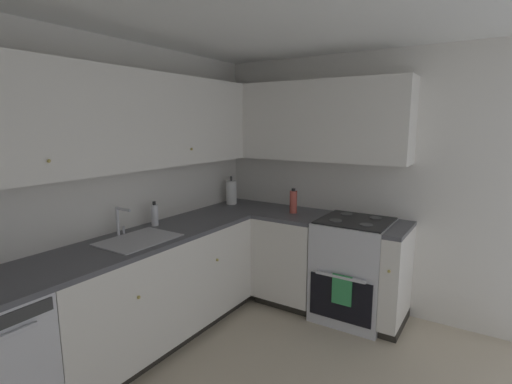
% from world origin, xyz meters
% --- Properties ---
extents(wall_back, '(4.04, 0.05, 2.41)m').
position_xyz_m(wall_back, '(0.00, 1.49, 1.20)').
color(wall_back, silver).
rests_on(wall_back, ground_plane).
extents(wall_right, '(0.05, 3.03, 2.41)m').
position_xyz_m(wall_right, '(1.99, 0.00, 1.20)').
color(wall_right, silver).
rests_on(wall_right, ground_plane).
extents(lower_cabinets_back, '(1.91, 0.62, 0.87)m').
position_xyz_m(lower_cabinets_back, '(0.41, 1.17, 0.44)').
color(lower_cabinets_back, silver).
rests_on(lower_cabinets_back, ground_plane).
extents(countertop_back, '(3.11, 0.60, 0.03)m').
position_xyz_m(countertop_back, '(0.41, 1.16, 0.89)').
color(countertop_back, '#4C4C51').
rests_on(countertop_back, lower_cabinets_back).
extents(lower_cabinets_right, '(0.62, 1.37, 0.87)m').
position_xyz_m(lower_cabinets_right, '(1.67, 0.36, 0.44)').
color(lower_cabinets_right, silver).
rests_on(lower_cabinets_right, ground_plane).
extents(countertop_right, '(0.60, 1.37, 0.03)m').
position_xyz_m(countertop_right, '(1.67, 0.36, 0.89)').
color(countertop_right, '#4C4C51').
rests_on(countertop_right, lower_cabinets_right).
extents(oven_range, '(0.68, 0.62, 1.06)m').
position_xyz_m(oven_range, '(1.69, -0.05, 0.46)').
color(oven_range, silver).
rests_on(oven_range, ground_plane).
extents(upper_cabinets_back, '(2.79, 0.34, 0.74)m').
position_xyz_m(upper_cabinets_back, '(0.25, 1.30, 1.79)').
color(upper_cabinets_back, silver).
extents(upper_cabinets_right, '(0.32, 1.92, 0.74)m').
position_xyz_m(upper_cabinets_right, '(1.81, 0.50, 1.79)').
color(upper_cabinets_right, silver).
extents(sink, '(0.55, 0.40, 0.10)m').
position_xyz_m(sink, '(0.25, 1.13, 0.87)').
color(sink, '#B7B7BC').
rests_on(sink, countertop_back).
extents(faucet, '(0.07, 0.16, 0.23)m').
position_xyz_m(faucet, '(0.26, 1.34, 1.04)').
color(faucet, silver).
rests_on(faucet, countertop_back).
extents(soap_bottle, '(0.06, 0.06, 0.21)m').
position_xyz_m(soap_bottle, '(0.61, 1.34, 1.00)').
color(soap_bottle, silver).
rests_on(soap_bottle, countertop_back).
extents(paper_towel_roll, '(0.11, 0.11, 0.31)m').
position_xyz_m(paper_towel_roll, '(1.68, 1.32, 1.04)').
color(paper_towel_roll, white).
rests_on(paper_towel_roll, countertop_back).
extents(oil_bottle, '(0.07, 0.07, 0.24)m').
position_xyz_m(oil_bottle, '(1.67, 0.57, 1.02)').
color(oil_bottle, '#BF4C3F').
rests_on(oil_bottle, countertop_right).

